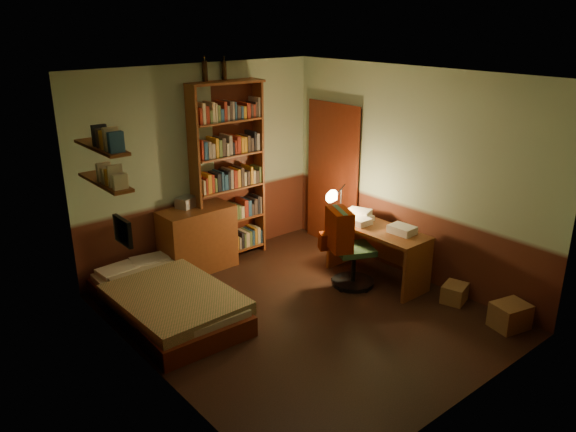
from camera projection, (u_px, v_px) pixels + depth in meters
floor at (302, 315)px, 6.27m from camera, size 3.50×4.00×0.02m
ceiling at (305, 75)px, 5.38m from camera, size 3.50×4.00×0.02m
wall_back at (201, 166)px, 7.27m from camera, size 3.50×0.02×2.60m
wall_left at (148, 247)px, 4.76m from camera, size 0.02×4.00×2.60m
wall_right at (411, 175)px, 6.88m from camera, size 0.02×4.00×2.60m
wall_front at (474, 267)px, 4.37m from camera, size 3.50×0.02×2.60m
doorway at (334, 177)px, 7.90m from camera, size 0.06×0.90×2.00m
door_trim at (332, 177)px, 7.88m from camera, size 0.02×0.98×2.08m
bed at (166, 291)px, 6.17m from camera, size 1.09×1.98×0.58m
dresser at (198, 239)px, 7.24m from camera, size 0.95×0.49×0.84m
mini_stereo at (186, 202)px, 7.13m from camera, size 0.29×0.26×0.13m
bookshelf at (228, 173)px, 7.38m from camera, size 1.05×0.42×2.37m
bottle_left at (205, 71)px, 6.89m from camera, size 0.08×0.08×0.25m
bottle_right at (224, 70)px, 7.06m from camera, size 0.07×0.07×0.23m
desk at (377, 254)px, 6.99m from camera, size 0.54×1.29×0.69m
paper_stack at (359, 214)px, 7.19m from camera, size 0.30×0.34×0.11m
desk_lamp at (341, 192)px, 7.22m from camera, size 0.20×0.20×0.63m
office_chair at (354, 250)px, 6.80m from camera, size 0.58×0.56×0.91m
red_jacket at (355, 204)px, 6.28m from camera, size 0.29×0.45×0.49m
wall_shelf_lower at (105, 182)px, 5.52m from camera, size 0.20×0.90×0.03m
wall_shelf_upper at (101, 147)px, 5.41m from camera, size 0.20×0.90×0.03m
framed_picture at (123, 231)px, 5.23m from camera, size 0.04×0.32×0.26m
cardboard_box_a at (510, 316)px, 5.96m from camera, size 0.43×0.37×0.28m
cardboard_box_b at (455, 293)px, 6.52m from camera, size 0.36×0.32×0.21m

